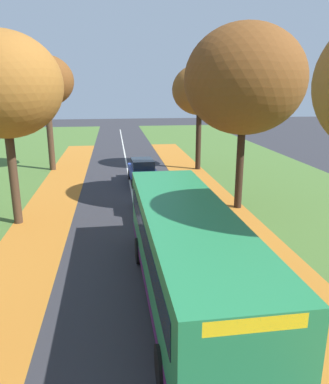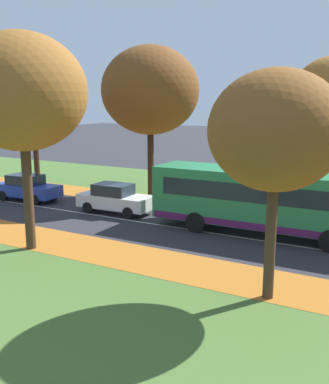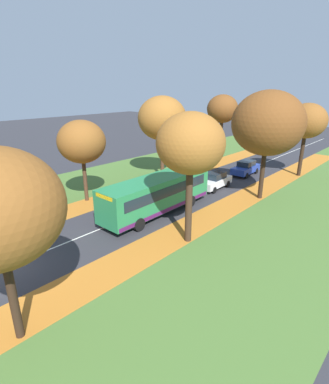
# 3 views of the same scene
# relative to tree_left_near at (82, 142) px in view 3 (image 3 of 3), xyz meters

# --- Properties ---
(ground_plane) EXTENTS (160.00, 160.00, 0.00)m
(ground_plane) POSITION_rel_tree_left_near_xyz_m (5.63, -9.44, -5.25)
(ground_plane) COLOR #2D2D33
(grass_verge_left) EXTENTS (12.00, 90.00, 0.01)m
(grass_verge_left) POSITION_rel_tree_left_near_xyz_m (-3.57, 10.56, -5.25)
(grass_verge_left) COLOR #476B2D
(grass_verge_left) RESTS_ON ground
(leaf_litter_left) EXTENTS (2.80, 60.00, 0.00)m
(leaf_litter_left) POSITION_rel_tree_left_near_xyz_m (1.03, 4.56, -5.24)
(leaf_litter_left) COLOR #B26B23
(leaf_litter_left) RESTS_ON grass_verge_left
(grass_verge_right) EXTENTS (12.00, 90.00, 0.01)m
(grass_verge_right) POSITION_rel_tree_left_near_xyz_m (14.83, 10.56, -5.25)
(grass_verge_right) COLOR #476B2D
(grass_verge_right) RESTS_ON ground
(leaf_litter_right) EXTENTS (2.80, 60.00, 0.00)m
(leaf_litter_right) POSITION_rel_tree_left_near_xyz_m (10.23, 4.56, -5.24)
(leaf_litter_right) COLOR #B26B23
(leaf_litter_right) RESTS_ON grass_verge_right
(road_centre_line) EXTENTS (0.12, 80.00, 0.01)m
(road_centre_line) POSITION_rel_tree_left_near_xyz_m (5.63, 10.56, -5.25)
(road_centre_line) COLOR silver
(road_centre_line) RESTS_ON ground
(tree_left_near) EXTENTS (4.04, 4.04, 7.09)m
(tree_left_near) POSITION_rel_tree_left_near_xyz_m (0.00, 0.00, 0.00)
(tree_left_near) COLOR #422D1E
(tree_left_near) RESTS_ON ground
(tree_left_mid) EXTENTS (5.20, 5.20, 8.80)m
(tree_left_mid) POSITION_rel_tree_left_near_xyz_m (-0.13, 10.14, 1.19)
(tree_left_mid) COLOR #422D1E
(tree_left_mid) RESTS_ON ground
(tree_left_far) EXTENTS (4.17, 4.17, 8.69)m
(tree_left_far) POSITION_rel_tree_left_near_xyz_m (-0.28, 22.32, 1.50)
(tree_left_far) COLOR #422D1E
(tree_left_far) RESTS_ON ground
(tree_right_near) EXTENTS (4.16, 4.16, 8.35)m
(tree_right_near) POSITION_rel_tree_left_near_xyz_m (11.32, 0.24, 1.17)
(tree_right_near) COLOR #382619
(tree_right_near) RESTS_ON ground
(tree_right_mid) EXTENTS (6.08, 6.08, 9.46)m
(tree_right_mid) POSITION_rel_tree_left_near_xyz_m (11.22, 11.03, 1.46)
(tree_right_mid) COLOR black
(tree_right_mid) RESTS_ON ground
(tree_right_far) EXTENTS (4.19, 4.19, 8.04)m
(tree_right_far) POSITION_rel_tree_left_near_xyz_m (11.22, 20.98, 0.86)
(tree_right_far) COLOR black
(tree_right_far) RESTS_ON ground
(bollard_second) EXTENTS (0.12, 0.12, 0.56)m
(bollard_second) POSITION_rel_tree_left_near_xyz_m (2.11, -7.65, -4.97)
(bollard_second) COLOR #4C3823
(bollard_second) RESTS_ON ground
(bollard_third) EXTENTS (0.12, 0.12, 0.64)m
(bollard_third) POSITION_rel_tree_left_near_xyz_m (2.09, -4.85, -4.93)
(bollard_third) COLOR #4C3823
(bollard_third) RESTS_ON ground
(bus) EXTENTS (2.78, 10.44, 2.98)m
(bus) POSITION_rel_tree_left_near_xyz_m (6.66, 2.22, -3.55)
(bus) COLOR #237A47
(bus) RESTS_ON ground
(car_white_lead) EXTENTS (1.90, 4.26, 1.62)m
(car_white_lead) POSITION_rel_tree_left_near_xyz_m (6.59, 10.57, -4.44)
(car_white_lead) COLOR silver
(car_white_lead) RESTS_ON ground
(car_blue_following) EXTENTS (1.92, 4.27, 1.62)m
(car_blue_following) POSITION_rel_tree_left_near_xyz_m (6.50, 17.15, -4.44)
(car_blue_following) COLOR #233D9E
(car_blue_following) RESTS_ON ground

